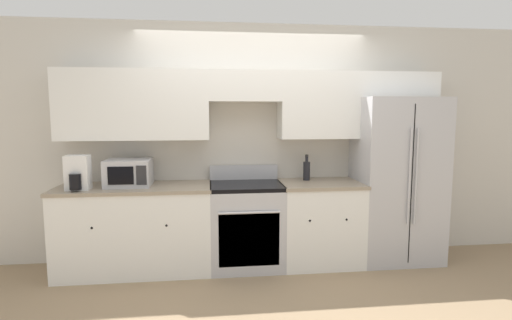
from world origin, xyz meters
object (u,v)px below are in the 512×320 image
refrigerator (394,179)px  bottle (307,170)px  oven_range (246,224)px  microwave (129,172)px

refrigerator → bottle: size_ratio=6.33×
refrigerator → bottle: refrigerator is taller
oven_range → bottle: size_ratio=3.71×
oven_range → refrigerator: size_ratio=0.59×
oven_range → refrigerator: (1.67, 0.08, 0.45)m
refrigerator → bottle: bearing=175.8°
microwave → oven_range: bearing=-2.1°
refrigerator → microwave: 2.87m
oven_range → microwave: (-1.20, 0.04, 0.58)m
refrigerator → microwave: (-2.87, -0.03, 0.13)m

